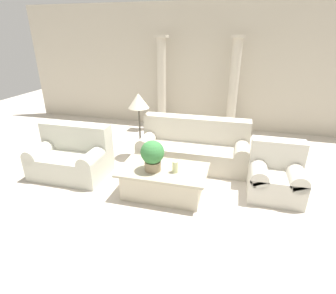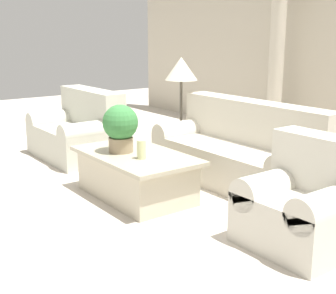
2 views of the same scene
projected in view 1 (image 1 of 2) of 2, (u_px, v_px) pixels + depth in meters
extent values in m
plane|color=beige|center=(166.00, 181.00, 4.74)|extent=(16.00, 16.00, 0.00)
cube|color=beige|center=(197.00, 68.00, 6.96)|extent=(10.00, 0.06, 3.20)
cube|color=beige|center=(193.00, 155.00, 5.25)|extent=(2.14, 0.86, 0.43)
cube|color=beige|center=(196.00, 129.00, 5.31)|extent=(2.14, 0.30, 0.49)
cylinder|color=beige|center=(148.00, 140.00, 5.37)|extent=(0.28, 0.86, 0.28)
cylinder|color=beige|center=(242.00, 149.00, 4.94)|extent=(0.28, 0.86, 0.28)
cube|color=beige|center=(71.00, 164.00, 4.87)|extent=(1.35, 0.86, 0.43)
cube|color=beige|center=(76.00, 136.00, 4.93)|extent=(1.35, 0.30, 0.49)
cylinder|color=beige|center=(44.00, 150.00, 4.90)|extent=(0.28, 0.86, 0.28)
cylinder|color=beige|center=(96.00, 156.00, 4.65)|extent=(0.28, 0.86, 0.28)
cube|color=beige|center=(163.00, 182.00, 4.28)|extent=(1.23, 0.72, 0.43)
cube|color=#B3A98F|center=(163.00, 170.00, 4.18)|extent=(1.40, 0.81, 0.04)
cylinder|color=#937F60|center=(153.00, 166.00, 4.11)|extent=(0.25, 0.25, 0.15)
sphere|color=#387A3D|center=(152.00, 152.00, 4.01)|extent=(0.37, 0.37, 0.37)
cylinder|color=beige|center=(175.00, 167.00, 4.03)|extent=(0.09, 0.09, 0.19)
cylinder|color=#4C473D|center=(141.00, 156.00, 5.68)|extent=(0.26, 0.26, 0.03)
cylinder|color=#4C473D|center=(140.00, 132.00, 5.47)|extent=(0.04, 0.04, 1.05)
cone|color=beige|center=(138.00, 101.00, 5.20)|extent=(0.42, 0.42, 0.30)
cylinder|color=beige|center=(162.00, 86.00, 6.92)|extent=(0.23, 0.23, 2.36)
cube|color=beige|center=(161.00, 36.00, 6.44)|extent=(0.32, 0.32, 0.06)
cylinder|color=beige|center=(233.00, 89.00, 6.49)|extent=(0.23, 0.23, 2.36)
cube|color=beige|center=(238.00, 36.00, 6.01)|extent=(0.32, 0.32, 0.06)
cube|color=beige|center=(275.00, 184.00, 4.24)|extent=(0.84, 0.77, 0.42)
cube|color=beige|center=(277.00, 153.00, 4.29)|extent=(0.84, 0.27, 0.46)
cylinder|color=beige|center=(258.00, 170.00, 4.22)|extent=(0.28, 0.77, 0.28)
cylinder|color=beige|center=(296.00, 174.00, 4.10)|extent=(0.28, 0.77, 0.28)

